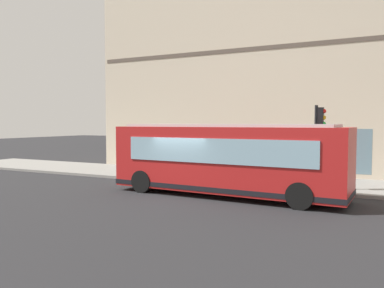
# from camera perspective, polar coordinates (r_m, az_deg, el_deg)

# --- Properties ---
(ground) EXTENTS (120.00, 120.00, 0.00)m
(ground) POSITION_cam_1_polar(r_m,az_deg,el_deg) (16.77, -1.15, -7.57)
(ground) COLOR #262628
(sidewalk_curb) EXTENTS (4.89, 40.00, 0.15)m
(sidewalk_curb) POSITION_cam_1_polar(r_m,az_deg,el_deg) (21.30, 5.13, -5.08)
(sidewalk_curb) COLOR gray
(sidewalk_curb) RESTS_ON ground
(building_corner) EXTENTS (8.52, 20.47, 13.58)m
(building_corner) POSITION_cam_1_polar(r_m,az_deg,el_deg) (27.66, 10.29, 10.71)
(building_corner) COLOR beige
(building_corner) RESTS_ON ground
(city_bus_nearside) EXTENTS (3.04, 10.16, 3.07)m
(city_bus_nearside) POSITION_cam_1_polar(r_m,az_deg,el_deg) (16.50, 5.05, -2.30)
(city_bus_nearside) COLOR red
(city_bus_nearside) RESTS_ON ground
(traffic_light_near_corner) EXTENTS (0.32, 0.49, 3.75)m
(traffic_light_near_corner) POSITION_cam_1_polar(r_m,az_deg,el_deg) (17.82, 18.27, 1.85)
(traffic_light_near_corner) COLOR black
(traffic_light_near_corner) RESTS_ON sidewalk_curb
(fire_hydrant) EXTENTS (0.35, 0.35, 0.74)m
(fire_hydrant) POSITION_cam_1_polar(r_m,az_deg,el_deg) (21.59, 9.66, -3.83)
(fire_hydrant) COLOR yellow
(fire_hydrant) RESTS_ON sidewalk_curb
(pedestrian_near_hydrant) EXTENTS (0.32, 0.32, 1.58)m
(pedestrian_near_hydrant) POSITION_cam_1_polar(r_m,az_deg,el_deg) (22.32, 7.01, -2.19)
(pedestrian_near_hydrant) COLOR #B23338
(pedestrian_near_hydrant) RESTS_ON sidewalk_curb
(pedestrian_by_light_pole) EXTENTS (0.32, 0.32, 1.82)m
(pedestrian_by_light_pole) POSITION_cam_1_polar(r_m,az_deg,el_deg) (19.31, 18.10, -2.70)
(pedestrian_by_light_pole) COLOR #99994C
(pedestrian_by_light_pole) RESTS_ON sidewalk_curb
(pedestrian_near_building_entrance) EXTENTS (0.32, 0.32, 1.77)m
(pedestrian_near_building_entrance) POSITION_cam_1_polar(r_m,az_deg,el_deg) (25.02, -9.40, -1.35)
(pedestrian_near_building_entrance) COLOR black
(pedestrian_near_building_entrance) RESTS_ON sidewalk_curb
(newspaper_vending_box) EXTENTS (0.44, 0.42, 0.90)m
(newspaper_vending_box) POSITION_cam_1_polar(r_m,az_deg,el_deg) (25.60, -7.61, -2.51)
(newspaper_vending_box) COLOR #197233
(newspaper_vending_box) RESTS_ON sidewalk_curb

